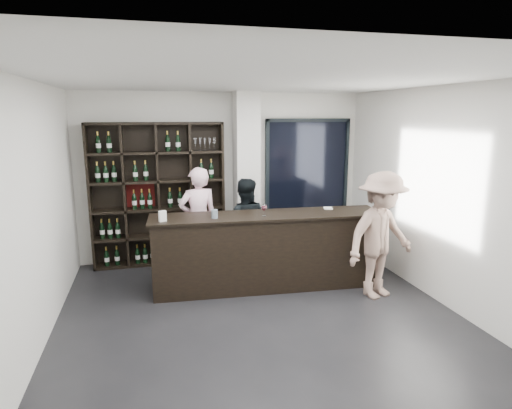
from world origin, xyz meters
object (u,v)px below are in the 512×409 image
object	(u,v)px
wine_shelf	(158,195)
taster_black	(245,225)
customer	(381,236)
taster_pink	(198,221)
tasting_counter	(267,251)

from	to	relation	value
wine_shelf	taster_black	world-z (taller)	wine_shelf
wine_shelf	customer	world-z (taller)	wine_shelf
taster_black	customer	size ratio (longest dim) A/B	0.86
wine_shelf	taster_black	size ratio (longest dim) A/B	1.57
wine_shelf	taster_black	bearing A→B (deg)	-28.41
wine_shelf	customer	distance (m)	3.65
taster_pink	customer	size ratio (longest dim) A/B	0.97
taster_black	customer	xyz separation A→B (m)	(1.60, -1.45, 0.12)
customer	tasting_counter	bearing A→B (deg)	136.37
taster_black	taster_pink	bearing A→B (deg)	5.68
taster_pink	taster_black	xyz separation A→B (m)	(0.73, -0.12, -0.09)
tasting_counter	taster_pink	world-z (taller)	taster_pink
taster_pink	taster_black	size ratio (longest dim) A/B	1.12
tasting_counter	taster_black	xyz separation A→B (m)	(-0.18, 0.75, 0.21)
taster_pink	taster_black	distance (m)	0.74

